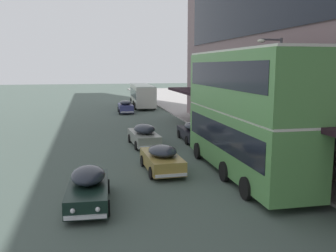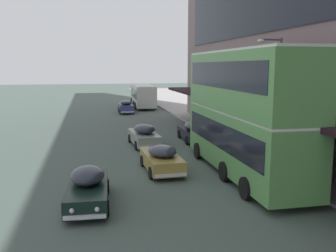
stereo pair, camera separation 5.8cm
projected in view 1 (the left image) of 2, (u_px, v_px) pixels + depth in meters
transit_bus_kerbside_front at (142, 94)px, 52.53m from camera, size 3.14×10.82×3.11m
transit_bus_kerbside_rear at (244, 109)px, 19.35m from camera, size 2.88×11.43×6.53m
sedan_far_back at (126, 107)px, 45.94m from camera, size 1.84×4.40×1.57m
sedan_second_near at (144, 135)px, 27.05m from camera, size 1.98×4.63×1.60m
sedan_lead_near at (193, 132)px, 28.79m from camera, size 1.90×4.56×1.44m
sedan_trailing_mid at (88, 187)px, 15.54m from camera, size 1.92×4.61×1.55m
sedan_oncoming_front at (162, 159)px, 20.40m from camera, size 1.94×4.35×1.47m
street_lamp at (276, 92)px, 21.14m from camera, size 1.50×0.28×7.11m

